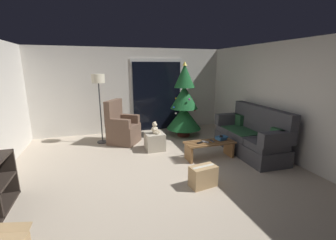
% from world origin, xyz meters
% --- Properties ---
extents(ground_plane, '(7.00, 7.00, 0.00)m').
position_xyz_m(ground_plane, '(0.00, 0.00, 0.00)').
color(ground_plane, '#B2A38E').
extents(wall_back, '(5.72, 0.12, 2.50)m').
position_xyz_m(wall_back, '(0.00, 3.06, 1.25)').
color(wall_back, silver).
rests_on(wall_back, ground).
extents(wall_right, '(0.12, 6.00, 2.50)m').
position_xyz_m(wall_right, '(2.86, 0.00, 1.25)').
color(wall_right, silver).
rests_on(wall_right, ground).
extents(patio_door_frame, '(1.60, 0.02, 2.20)m').
position_xyz_m(patio_door_frame, '(0.77, 2.99, 1.10)').
color(patio_door_frame, silver).
rests_on(patio_door_frame, ground).
extents(patio_door_glass, '(1.50, 0.02, 2.10)m').
position_xyz_m(patio_door_glass, '(0.77, 2.97, 1.05)').
color(patio_door_glass, black).
rests_on(patio_door_glass, ground).
extents(couch, '(0.84, 1.96, 1.08)m').
position_xyz_m(couch, '(2.32, 0.37, 0.40)').
color(couch, '#3D3D42').
rests_on(couch, ground).
extents(coffee_table, '(1.10, 0.40, 0.38)m').
position_xyz_m(coffee_table, '(1.25, 0.38, 0.25)').
color(coffee_table, olive).
rests_on(coffee_table, ground).
extents(remote_graphite, '(0.05, 0.16, 0.02)m').
position_xyz_m(remote_graphite, '(1.31, 0.38, 0.39)').
color(remote_graphite, '#333338').
rests_on(remote_graphite, coffee_table).
extents(remote_silver, '(0.13, 0.15, 0.02)m').
position_xyz_m(remote_silver, '(1.14, 0.36, 0.39)').
color(remote_silver, '#ADADB2').
rests_on(remote_silver, coffee_table).
extents(remote_black, '(0.16, 0.11, 0.02)m').
position_xyz_m(remote_black, '(1.01, 0.36, 0.39)').
color(remote_black, black).
rests_on(remote_black, coffee_table).
extents(book_stack, '(0.27, 0.22, 0.07)m').
position_xyz_m(book_stack, '(1.57, 0.43, 0.41)').
color(book_stack, '#285684').
rests_on(book_stack, coffee_table).
extents(cell_phone, '(0.14, 0.16, 0.01)m').
position_xyz_m(cell_phone, '(1.55, 0.42, 0.46)').
color(cell_phone, black).
rests_on(cell_phone, book_stack).
extents(christmas_tree, '(0.98, 0.98, 2.11)m').
position_xyz_m(christmas_tree, '(1.31, 2.07, 0.93)').
color(christmas_tree, '#4C1E19').
rests_on(christmas_tree, ground).
extents(armchair, '(0.95, 0.95, 1.13)m').
position_xyz_m(armchair, '(-0.46, 1.99, 0.40)').
color(armchair, brown).
rests_on(armchair, ground).
extents(floor_lamp, '(0.32, 0.32, 1.78)m').
position_xyz_m(floor_lamp, '(-0.96, 2.17, 1.51)').
color(floor_lamp, '#2D2D30').
rests_on(floor_lamp, ground).
extents(ottoman, '(0.44, 0.44, 0.41)m').
position_xyz_m(ottoman, '(0.23, 1.24, 0.21)').
color(ottoman, '#B2A893').
rests_on(ottoman, ground).
extents(teddy_bear_cream, '(0.22, 0.21, 0.29)m').
position_xyz_m(teddy_bear_cream, '(0.24, 1.23, 0.53)').
color(teddy_bear_cream, beige).
rests_on(teddy_bear_cream, ottoman).
extents(cardboard_box_taped_mid_floor, '(0.48, 0.31, 0.36)m').
position_xyz_m(cardboard_box_taped_mid_floor, '(0.59, -0.66, 0.18)').
color(cardboard_box_taped_mid_floor, tan).
rests_on(cardboard_box_taped_mid_floor, ground).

